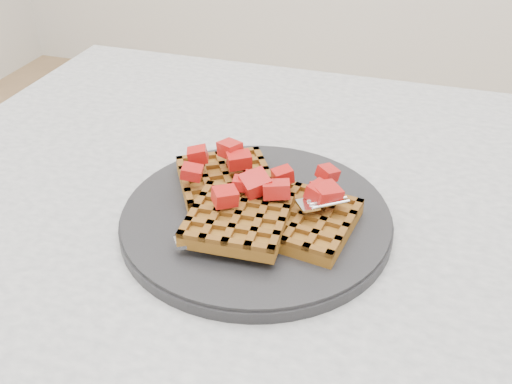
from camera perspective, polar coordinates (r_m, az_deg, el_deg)
table at (r=0.67m, az=14.13°, el=-12.37°), size 1.20×0.80×0.75m
plate at (r=0.58m, az=0.00°, el=-2.60°), size 0.28×0.28×0.02m
waffles at (r=0.57m, az=-0.10°, el=-1.26°), size 0.21×0.19×0.03m
strawberry_pile at (r=0.56m, az=0.00°, el=1.19°), size 0.15×0.15×0.02m
fork at (r=0.55m, az=1.96°, el=-3.52°), size 0.16×0.12×0.02m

